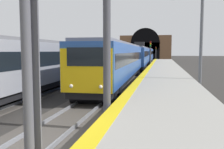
{
  "coord_description": "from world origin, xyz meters",
  "views": [
    {
      "loc": [
        -6.2,
        -4.0,
        3.06
      ],
      "look_at": [
        12.95,
        -0.12,
        1.21
      ],
      "focal_mm": 39.72,
      "sensor_mm": 36.0,
      "label": 1
    }
  ],
  "objects_px": {
    "railway_signal_far": "(156,52)",
    "catenary_mast_near": "(201,41)",
    "train_main_approaching": "(139,56)",
    "train_adjacent_platform": "(98,57)",
    "railway_signal_mid": "(150,52)",
    "railway_signal_near": "(26,43)"
  },
  "relations": [
    {
      "from": "train_adjacent_platform",
      "to": "railway_signal_mid",
      "type": "distance_m",
      "value": 13.03
    },
    {
      "from": "railway_signal_mid",
      "to": "catenary_mast_near",
      "type": "bearing_deg",
      "value": 10.25
    },
    {
      "from": "railway_signal_near",
      "to": "railway_signal_mid",
      "type": "bearing_deg",
      "value": -180.0
    },
    {
      "from": "train_main_approaching",
      "to": "railway_signal_mid",
      "type": "relative_size",
      "value": 13.33
    },
    {
      "from": "train_adjacent_platform",
      "to": "railway_signal_far",
      "type": "relative_size",
      "value": 12.79
    },
    {
      "from": "train_adjacent_platform",
      "to": "catenary_mast_near",
      "type": "height_order",
      "value": "catenary_mast_near"
    },
    {
      "from": "railway_signal_mid",
      "to": "railway_signal_far",
      "type": "bearing_deg",
      "value": -180.0
    },
    {
      "from": "railway_signal_near",
      "to": "railway_signal_far",
      "type": "distance_m",
      "value": 79.23
    },
    {
      "from": "railway_signal_mid",
      "to": "railway_signal_far",
      "type": "relative_size",
      "value": 1.07
    },
    {
      "from": "train_main_approaching",
      "to": "catenary_mast_near",
      "type": "relative_size",
      "value": 8.74
    },
    {
      "from": "catenary_mast_near",
      "to": "railway_signal_mid",
      "type": "bearing_deg",
      "value": 10.25
    },
    {
      "from": "train_main_approaching",
      "to": "railway_signal_far",
      "type": "relative_size",
      "value": 14.22
    },
    {
      "from": "railway_signal_near",
      "to": "railway_signal_far",
      "type": "height_order",
      "value": "railway_signal_near"
    },
    {
      "from": "catenary_mast_near",
      "to": "railway_signal_far",
      "type": "bearing_deg",
      "value": 4.18
    },
    {
      "from": "train_main_approaching",
      "to": "catenary_mast_near",
      "type": "xyz_separation_m",
      "value": [
        -25.47,
        -6.63,
        1.62
      ]
    },
    {
      "from": "railway_signal_near",
      "to": "train_main_approaching",
      "type": "bearing_deg",
      "value": -177.26
    },
    {
      "from": "railway_signal_far",
      "to": "catenary_mast_near",
      "type": "distance_m",
      "value": 64.43
    },
    {
      "from": "railway_signal_mid",
      "to": "railway_signal_far",
      "type": "distance_m",
      "value": 38.28
    },
    {
      "from": "train_adjacent_platform",
      "to": "railway_signal_mid",
      "type": "relative_size",
      "value": 11.99
    },
    {
      "from": "train_main_approaching",
      "to": "train_adjacent_platform",
      "type": "xyz_separation_m",
      "value": [
        -10.67,
        4.73,
        0.03
      ]
    },
    {
      "from": "railway_signal_near",
      "to": "railway_signal_mid",
      "type": "relative_size",
      "value": 1.1
    },
    {
      "from": "train_adjacent_platform",
      "to": "railway_signal_mid",
      "type": "height_order",
      "value": "railway_signal_mid"
    }
  ]
}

